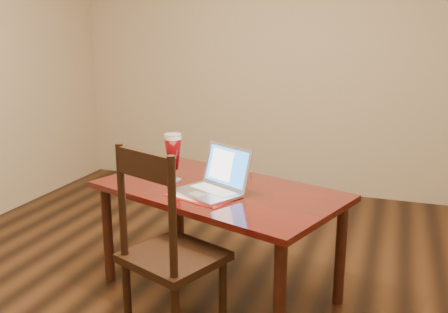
% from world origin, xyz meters
% --- Properties ---
extents(dining_table, '(1.62, 1.23, 0.97)m').
position_xyz_m(dining_table, '(0.01, 0.32, 0.61)').
color(dining_table, '#530B0B').
rests_on(dining_table, ground).
extents(dining_chair, '(0.57, 0.56, 1.06)m').
position_xyz_m(dining_chair, '(-0.04, -0.24, 0.50)').
color(dining_chair, black).
rests_on(dining_chair, ground).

